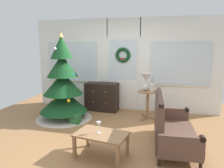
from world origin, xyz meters
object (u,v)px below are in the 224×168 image
settee_sofa (169,127)px  gift_box (76,119)px  christmas_tree (63,88)px  dresser_cabinet (102,97)px  side_table (148,99)px  table_lamp (146,79)px  flower_vase (152,87)px  coffee_table (101,137)px  wine_glass (99,125)px

settee_sofa → gift_box: size_ratio=6.88×
christmas_tree → gift_box: (0.43, -0.29, -0.67)m
dresser_cabinet → gift_box: dresser_cabinet is taller
dresser_cabinet → gift_box: (-0.30, -1.16, -0.28)m
side_table → table_lamp: size_ratio=1.61×
settee_sofa → flower_vase: 1.48m
dresser_cabinet → coffee_table: bearing=-73.7°
dresser_cabinet → side_table: 1.37m
christmas_tree → wine_glass: bearing=-48.1°
table_lamp → flower_vase: bearing=-32.0°
table_lamp → flower_vase: table_lamp is taller
christmas_tree → side_table: (2.04, 0.46, -0.28)m
wine_glass → coffee_table: bearing=-6.5°
dresser_cabinet → flower_vase: flower_vase is taller
table_lamp → coffee_table: (-0.53, -2.08, -0.65)m
coffee_table → wine_glass: bearing=173.5°
flower_vase → settee_sofa: bearing=-73.3°
wine_glass → christmas_tree: bearing=131.9°
flower_vase → wine_glass: bearing=-110.3°
flower_vase → coffee_table: size_ratio=0.38×
flower_vase → wine_glass: flower_vase is taller
settee_sofa → flower_vase: (-0.40, 1.35, 0.45)m
settee_sofa → table_lamp: bearing=111.3°
christmas_tree → side_table: 2.11m
table_lamp → flower_vase: 0.25m
christmas_tree → side_table: bearing=12.8°
dresser_cabinet → christmas_tree: bearing=-130.2°
side_table → gift_box: (-1.61, -0.75, -0.39)m
gift_box → wine_glass: bearing=-52.7°
dresser_cabinet → flower_vase: (1.40, -0.47, 0.44)m
side_table → coffee_table: side_table is taller
table_lamp → coffee_table: bearing=-104.2°
flower_vase → coffee_table: flower_vase is taller
christmas_tree → settee_sofa: christmas_tree is taller
dresser_cabinet → table_lamp: bearing=-16.6°
settee_sofa → side_table: size_ratio=2.17×
table_lamp → side_table: bearing=-33.7°
table_lamp → wine_glass: size_ratio=2.26×
wine_glass → flower_vase: bearing=69.7°
christmas_tree → gift_box: 0.85m
christmas_tree → flower_vase: 2.18m
settee_sofa → coffee_table: (-1.09, -0.63, -0.03)m
settee_sofa → side_table: settee_sofa is taller
table_lamp → gift_box: (-1.55, -0.79, -0.88)m
wine_glass → gift_box: wine_glass is taller
side_table → gift_box: 1.82m
side_table → gift_box: side_table is taller
settee_sofa → coffee_table: 1.26m
table_lamp → christmas_tree: bearing=-165.7°
christmas_tree → wine_glass: christmas_tree is taller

